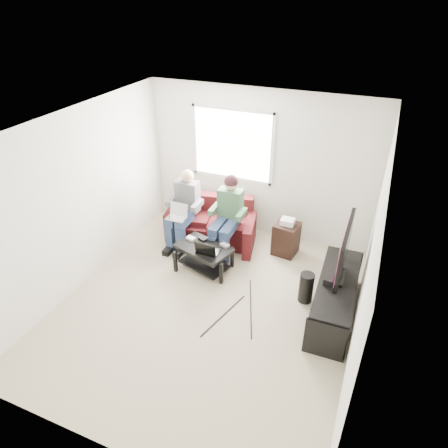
% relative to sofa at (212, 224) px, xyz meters
% --- Properties ---
extents(floor, '(4.50, 4.50, 0.00)m').
position_rel_sofa_xyz_m(floor, '(0.66, -1.66, -0.29)').
color(floor, tan).
rests_on(floor, ground).
extents(ceiling, '(4.50, 4.50, 0.00)m').
position_rel_sofa_xyz_m(ceiling, '(0.66, -1.66, 2.31)').
color(ceiling, white).
rests_on(ceiling, wall_back).
extents(wall_back, '(4.50, 0.00, 4.50)m').
position_rel_sofa_xyz_m(wall_back, '(0.66, 0.59, 1.01)').
color(wall_back, silver).
rests_on(wall_back, floor).
extents(wall_front, '(4.50, 0.00, 4.50)m').
position_rel_sofa_xyz_m(wall_front, '(0.66, -3.91, 1.01)').
color(wall_front, silver).
rests_on(wall_front, floor).
extents(wall_left, '(0.00, 4.50, 4.50)m').
position_rel_sofa_xyz_m(wall_left, '(-1.34, -1.66, 1.01)').
color(wall_left, silver).
rests_on(wall_left, floor).
extents(wall_right, '(0.00, 4.50, 4.50)m').
position_rel_sofa_xyz_m(wall_right, '(2.66, -1.66, 1.01)').
color(wall_right, silver).
rests_on(wall_right, floor).
extents(window, '(1.48, 0.04, 1.28)m').
position_rel_sofa_xyz_m(window, '(0.16, 0.58, 1.31)').
color(window, white).
rests_on(window, wall_back).
extents(sofa, '(1.78, 1.02, 0.76)m').
position_rel_sofa_xyz_m(sofa, '(0.00, 0.00, 0.00)').
color(sofa, '#421010').
rests_on(sofa, floor).
extents(person_left, '(0.40, 0.71, 1.31)m').
position_rel_sofa_xyz_m(person_left, '(-0.40, -0.26, 0.42)').
color(person_left, navy).
rests_on(person_left, sofa).
extents(person_right, '(0.40, 0.71, 1.35)m').
position_rel_sofa_xyz_m(person_right, '(0.40, -0.24, 0.48)').
color(person_right, navy).
rests_on(person_right, sofa).
extents(laptop_silver, '(0.37, 0.31, 0.24)m').
position_rel_sofa_xyz_m(laptop_silver, '(-0.40, -0.52, 0.39)').
color(laptop_silver, silver).
rests_on(laptop_silver, person_left).
extents(coffee_table, '(0.97, 0.75, 0.43)m').
position_rel_sofa_xyz_m(coffee_table, '(0.26, -0.89, 0.02)').
color(coffee_table, black).
rests_on(coffee_table, floor).
extents(laptop_black, '(0.39, 0.31, 0.24)m').
position_rel_sofa_xyz_m(laptop_black, '(0.38, -0.97, 0.26)').
color(laptop_black, black).
rests_on(laptop_black, coffee_table).
extents(controller_a, '(0.16, 0.12, 0.04)m').
position_rel_sofa_xyz_m(controller_a, '(-0.02, -0.77, 0.16)').
color(controller_a, silver).
rests_on(controller_a, coffee_table).
extents(controller_b, '(0.16, 0.14, 0.04)m').
position_rel_sofa_xyz_m(controller_b, '(0.16, -0.71, 0.16)').
color(controller_b, black).
rests_on(controller_b, coffee_table).
extents(controller_c, '(0.16, 0.13, 0.04)m').
position_rel_sofa_xyz_m(controller_c, '(0.56, -0.74, 0.16)').
color(controller_c, gray).
rests_on(controller_c, coffee_table).
extents(tv_stand, '(0.54, 1.68, 0.56)m').
position_rel_sofa_xyz_m(tv_stand, '(2.36, -1.12, -0.04)').
color(tv_stand, black).
rests_on(tv_stand, floor).
extents(tv, '(0.12, 1.10, 0.81)m').
position_rel_sofa_xyz_m(tv, '(2.35, -1.02, 0.72)').
color(tv, black).
rests_on(tv, tv_stand).
extents(soundbar, '(0.12, 0.50, 0.10)m').
position_rel_sofa_xyz_m(soundbar, '(2.24, -1.02, 0.32)').
color(soundbar, black).
rests_on(soundbar, tv_stand).
extents(drink_cup, '(0.08, 0.08, 0.12)m').
position_rel_sofa_xyz_m(drink_cup, '(2.31, -0.49, 0.33)').
color(drink_cup, olive).
rests_on(drink_cup, tv_stand).
extents(console_white, '(0.30, 0.22, 0.06)m').
position_rel_sofa_xyz_m(console_white, '(2.36, -1.52, 0.03)').
color(console_white, silver).
rests_on(console_white, tv_stand).
extents(console_grey, '(0.34, 0.26, 0.08)m').
position_rel_sofa_xyz_m(console_grey, '(2.36, -0.82, 0.04)').
color(console_grey, gray).
rests_on(console_grey, tv_stand).
extents(console_black, '(0.38, 0.30, 0.07)m').
position_rel_sofa_xyz_m(console_black, '(2.36, -1.17, 0.04)').
color(console_black, black).
rests_on(console_black, tv_stand).
extents(subwoofer, '(0.21, 0.21, 0.47)m').
position_rel_sofa_xyz_m(subwoofer, '(1.93, -1.00, -0.06)').
color(subwoofer, black).
rests_on(subwoofer, floor).
extents(keyboard_floor, '(0.23, 0.43, 0.02)m').
position_rel_sofa_xyz_m(keyboard_floor, '(2.17, -1.35, -0.28)').
color(keyboard_floor, black).
rests_on(keyboard_floor, floor).
extents(end_table, '(0.38, 0.38, 0.67)m').
position_rel_sofa_xyz_m(end_table, '(1.35, 0.06, 0.01)').
color(end_table, black).
rests_on(end_table, floor).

